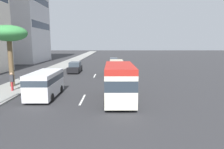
# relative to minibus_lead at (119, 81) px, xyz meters

# --- Properties ---
(ground_plane) EXTENTS (198.00, 198.00, 0.00)m
(ground_plane) POSITION_rel_minibus_lead_xyz_m (18.57, 3.11, -1.65)
(ground_plane) COLOR #2D2D30
(sidewalk_right) EXTENTS (162.00, 3.90, 0.15)m
(sidewalk_right) POSITION_rel_minibus_lead_xyz_m (18.57, 10.98, -1.58)
(sidewalk_right) COLOR gray
(sidewalk_right) RESTS_ON ground_plane
(lane_stripe_mid) EXTENTS (3.20, 0.16, 0.01)m
(lane_stripe_mid) POSITION_rel_minibus_lead_xyz_m (0.33, 3.11, -1.65)
(lane_stripe_mid) COLOR silver
(lane_stripe_mid) RESTS_ON ground_plane
(lane_stripe_far) EXTENTS (3.20, 0.16, 0.01)m
(lane_stripe_far) POSITION_rel_minibus_lead_xyz_m (13.01, 3.11, -1.65)
(lane_stripe_far) COLOR silver
(lane_stripe_far) RESTS_ON ground_plane
(minibus_lead) EXTENTS (6.31, 2.41, 3.01)m
(minibus_lead) POSITION_rel_minibus_lead_xyz_m (0.00, 0.00, 0.00)
(minibus_lead) COLOR silver
(minibus_lead) RESTS_ON ground_plane
(van_second) EXTENTS (4.85, 2.07, 2.21)m
(van_second) POSITION_rel_minibus_lead_xyz_m (13.30, -0.08, -0.38)
(van_second) COLOR beige
(van_second) RESTS_ON ground_plane
(car_third) EXTENTS (4.42, 1.86, 1.70)m
(car_third) POSITION_rel_minibus_lead_xyz_m (16.39, 6.60, -0.85)
(car_third) COLOR black
(car_third) RESTS_ON ground_plane
(car_fourth) EXTENTS (4.27, 1.79, 1.55)m
(car_fourth) POSITION_rel_minibus_lead_xyz_m (28.35, 0.15, -0.92)
(car_fourth) COLOR silver
(car_fourth) RESTS_ON ground_plane
(van_fifth) EXTENTS (5.13, 2.17, 2.26)m
(van_fifth) POSITION_rel_minibus_lead_xyz_m (1.15, 6.48, -0.35)
(van_fifth) COLOR silver
(van_fifth) RESTS_ON ground_plane
(pedestrian_near_lamp) EXTENTS (0.30, 0.32, 1.78)m
(pedestrian_near_lamp) POSITION_rel_minibus_lead_xyz_m (3.01, 10.32, -0.51)
(pedestrian_near_lamp) COLOR red
(pedestrian_near_lamp) RESTS_ON sidewalk_right
(palm_tree) EXTENTS (3.70, 3.70, 6.43)m
(palm_tree) POSITION_rel_minibus_lead_xyz_m (5.07, 11.31, 3.94)
(palm_tree) COLOR brown
(palm_tree) RESTS_ON sidewalk_right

